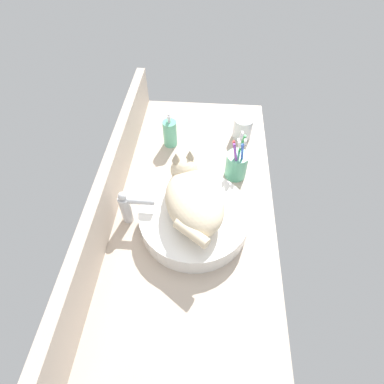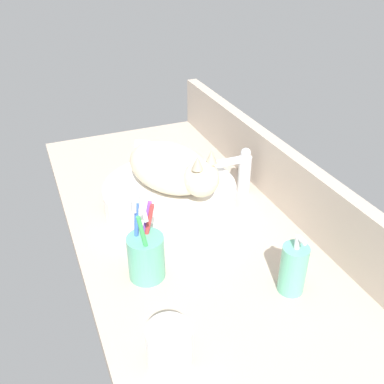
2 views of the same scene
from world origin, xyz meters
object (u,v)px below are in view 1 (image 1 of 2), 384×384
toothbrush_cup (237,165)px  water_glass (242,129)px  soap_dispenser (170,133)px  faucet (129,206)px  cat (193,197)px  sink_basin (194,218)px

toothbrush_cup → water_glass: bearing=-7.6°
soap_dispenser → water_glass: bearing=-76.0°
faucet → toothbrush_cup: toothbrush_cup is taller
cat → water_glass: (44.68, -17.36, -8.86)cm
sink_basin → cat: size_ratio=1.12×
sink_basin → toothbrush_cup: toothbrush_cup is taller
cat → faucet: (-0.91, 20.33, -5.29)cm
soap_dispenser → toothbrush_cup: bearing=-120.6°
faucet → soap_dispenser: (38.28, -8.37, -1.65)cm
toothbrush_cup → water_glass: (22.82, -3.06, -1.80)cm
toothbrush_cup → water_glass: size_ratio=2.16×
cat → water_glass: 48.75cm
soap_dispenser → faucet: bearing=167.7°
cat → faucet: cat is taller
cat → soap_dispenser: (37.37, 11.96, -6.94)cm
sink_basin → soap_dispenser: size_ratio=2.44×
cat → water_glass: cat is taller
cat → toothbrush_cup: cat is taller
water_glass → sink_basin: bearing=159.9°
cat → toothbrush_cup: (21.87, -14.30, -7.06)cm
sink_basin → cat: 9.28cm
sink_basin → water_glass: (45.94, -16.82, 0.32)cm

